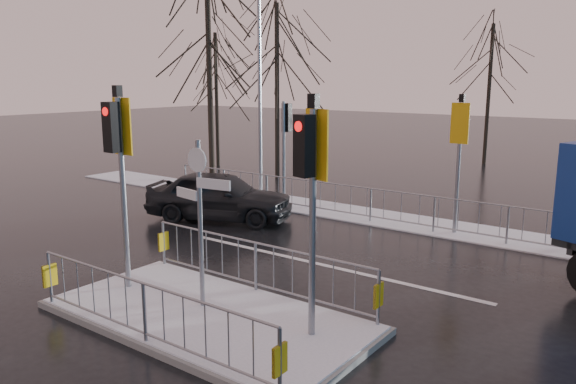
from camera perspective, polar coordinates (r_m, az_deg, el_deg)
The scene contains 11 objects.
ground at distance 10.47m, azimuth -8.21°, elevation -12.75°, with size 120.00×120.00×0.00m, color black.
snow_verge at distance 17.30m, azimuth 12.20°, elevation -3.05°, with size 30.00×2.00×0.04m, color white.
lane_markings at distance 10.26m, azimuth -9.56°, elevation -13.30°, with size 8.00×11.38×0.01m.
traffic_island at distance 10.33m, azimuth -8.28°, elevation -10.73°, with size 6.00×3.04×4.15m.
far_kerb_fixtures at distance 16.51m, azimuth 12.54°, elevation -0.20°, with size 18.00×0.65×3.83m.
car_far_lane at distance 17.25m, azimuth -6.97°, elevation -0.39°, with size 1.79×4.46×1.52m, color black.
tree_near_a at distance 24.84m, azimuth -8.09°, elevation 15.58°, with size 4.75×4.75×8.97m.
tree_near_b at distance 24.28m, azimuth -1.13°, elevation 13.50°, with size 4.00×4.00×7.55m.
tree_near_c at distance 27.96m, azimuth -7.33°, elevation 11.82°, with size 3.50×3.50×6.61m.
tree_far_a at distance 30.05m, azimuth 19.89°, elevation 11.83°, with size 3.75×3.75×7.08m.
street_lamp_left at distance 20.94m, azimuth -2.76°, elevation 12.03°, with size 1.25×0.18×8.20m.
Camera 1 is at (6.79, -6.73, 4.27)m, focal length 35.00 mm.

